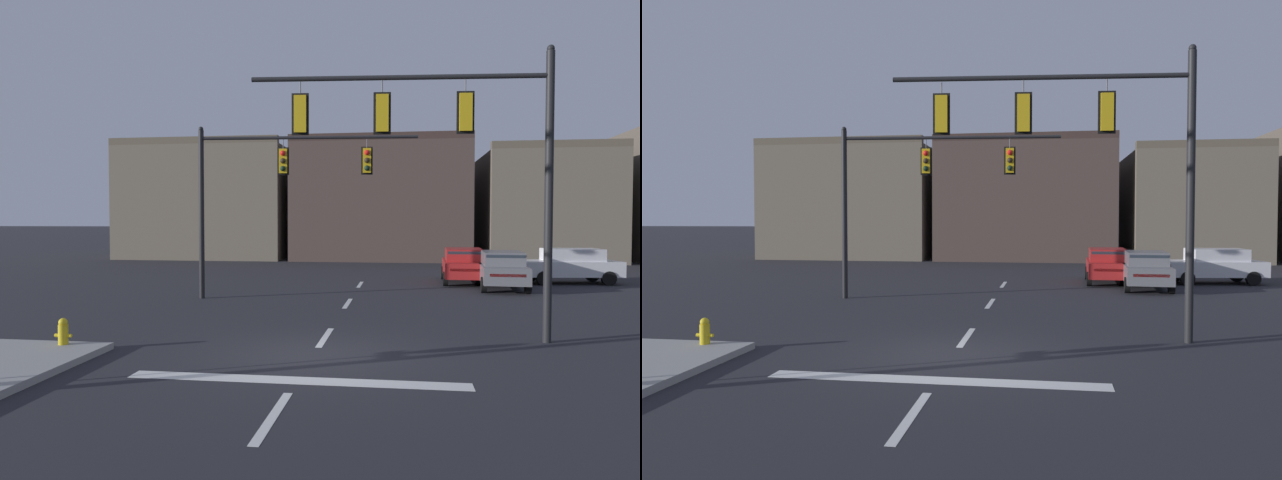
{
  "view_description": "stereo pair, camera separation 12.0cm",
  "coord_description": "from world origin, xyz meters",
  "views": [
    {
      "loc": [
        1.95,
        -12.62,
        3.0
      ],
      "look_at": [
        -0.48,
        4.41,
        2.37
      ],
      "focal_mm": 33.07,
      "sensor_mm": 36.0,
      "label": 1
    },
    {
      "loc": [
        2.07,
        -12.6,
        3.0
      ],
      "look_at": [
        -0.48,
        4.41,
        2.37
      ],
      "focal_mm": 33.07,
      "sensor_mm": 36.0,
      "label": 2
    }
  ],
  "objects": [
    {
      "name": "car_lot_farside",
      "position": [
        4.71,
        15.38,
        0.86
      ],
      "size": [
        2.04,
        4.51,
        1.61
      ],
      "color": "#A81E1E",
      "rests_on": "ground"
    },
    {
      "name": "signal_mast_far_side",
      "position": [
        -3.12,
        8.76,
        4.44
      ],
      "size": [
        8.11,
        0.76,
        6.42
      ],
      "color": "black",
      "rests_on": "ground"
    },
    {
      "name": "car_lot_nearside",
      "position": [
        6.09,
        13.14,
        0.86
      ],
      "size": [
        2.09,
        4.53,
        1.61
      ],
      "color": "slate",
      "rests_on": "ground"
    },
    {
      "name": "ground_plane",
      "position": [
        0.0,
        0.0,
        0.0
      ],
      "size": [
        400.0,
        400.0,
        0.0
      ],
      "primitive_type": "plane",
      "color": "#232328"
    },
    {
      "name": "lane_centreline",
      "position": [
        0.0,
        2.0,
        0.0
      ],
      "size": [
        0.16,
        26.4,
        0.01
      ],
      "color": "silver",
      "rests_on": "ground"
    },
    {
      "name": "signal_mast_near_side",
      "position": [
        3.11,
        1.97,
        4.86
      ],
      "size": [
        7.26,
        0.73,
        7.13
      ],
      "color": "black",
      "rests_on": "ground"
    },
    {
      "name": "stop_bar_paint",
      "position": [
        0.0,
        -2.0,
        0.0
      ],
      "size": [
        6.4,
        0.5,
        0.01
      ],
      "primitive_type": "cube",
      "color": "silver",
      "rests_on": "ground"
    },
    {
      "name": "building_row",
      "position": [
        5.29,
        32.96,
        4.21
      ],
      "size": [
        49.32,
        12.98,
        9.69
      ],
      "color": "#665B4C",
      "rests_on": "ground"
    },
    {
      "name": "fire_hydrant",
      "position": [
        -5.67,
        -0.35,
        0.33
      ],
      "size": [
        0.4,
        0.3,
        0.75
      ],
      "color": "gold",
      "rests_on": "ground"
    },
    {
      "name": "car_lot_middle",
      "position": [
        9.56,
        15.86,
        0.86
      ],
      "size": [
        4.6,
        2.32,
        1.61
      ],
      "color": "silver",
      "rests_on": "ground"
    }
  ]
}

